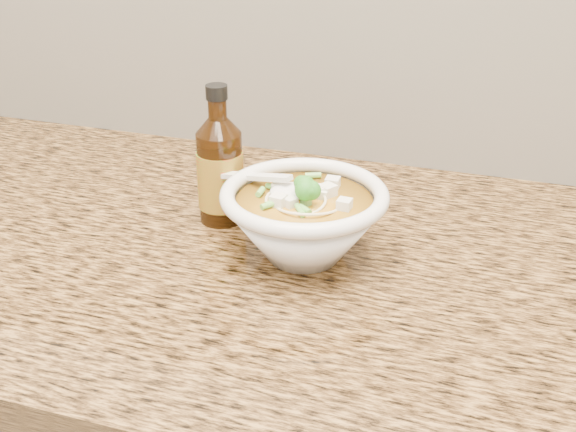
% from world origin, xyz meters
% --- Properties ---
extents(counter_slab, '(4.00, 0.68, 0.04)m').
position_xyz_m(counter_slab, '(0.00, 1.68, 0.88)').
color(counter_slab, olive).
rests_on(counter_slab, cabinet).
extents(soup_bowl, '(0.22, 0.20, 0.11)m').
position_xyz_m(soup_bowl, '(-0.06, 1.66, 0.95)').
color(soup_bowl, white).
rests_on(soup_bowl, counter_slab).
extents(hot_sauce_bottle, '(0.06, 0.06, 0.18)m').
position_xyz_m(hot_sauce_bottle, '(-0.20, 1.72, 0.97)').
color(hot_sauce_bottle, '#371C07').
rests_on(hot_sauce_bottle, counter_slab).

